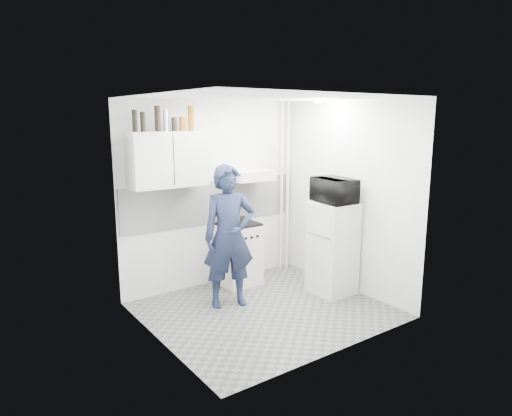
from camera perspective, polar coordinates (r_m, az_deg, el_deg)
floor at (r=5.85m, az=1.15°, el=-12.65°), size 2.80×2.80×0.00m
ceiling at (r=5.35m, az=1.27°, el=13.70°), size 2.80×2.80×0.00m
wall_back at (r=6.48m, az=-5.41°, el=1.70°), size 2.80×0.00×2.80m
wall_left at (r=4.77m, az=-12.41°, el=-2.01°), size 0.00×2.60×2.60m
wall_right at (r=6.38m, az=11.35°, el=1.37°), size 0.00×2.60×2.60m
person at (r=5.74m, az=-3.39°, el=-3.56°), size 0.76×0.61×1.81m
stove at (r=6.60m, az=-2.30°, el=-5.79°), size 0.55×0.55×0.87m
fridge at (r=6.28m, az=9.55°, el=-4.98°), size 0.53×0.53×1.26m
stove_top at (r=6.48m, az=-2.33°, el=-1.97°), size 0.52×0.52×0.03m
saucepan at (r=6.45m, az=-2.75°, el=-1.49°), size 0.16×0.16×0.09m
microwave at (r=6.11m, az=9.80°, el=2.18°), size 0.63×0.47×0.33m
bottle_a at (r=5.74m, az=-14.92°, el=10.49°), size 0.06×0.06×0.26m
bottle_b at (r=5.77m, az=-13.96°, el=10.41°), size 0.06×0.06×0.24m
bottle_c at (r=5.85m, az=-12.21°, el=10.86°), size 0.08×0.08×0.31m
bottle_d at (r=5.89m, az=-11.23°, el=10.69°), size 0.06×0.06×0.27m
canister_a at (r=5.94m, az=-10.19°, el=10.27°), size 0.07×0.07×0.17m
canister_b at (r=5.99m, az=-9.15°, el=10.33°), size 0.09×0.09×0.18m
bottle_e at (r=6.04m, az=-8.13°, el=11.04°), size 0.08×0.08×0.32m
upper_cabinet at (r=5.92m, az=-10.97°, el=6.00°), size 1.00×0.35×0.70m
range_hood at (r=6.47m, az=-0.88°, el=4.15°), size 0.60×0.50×0.14m
backsplash at (r=6.49m, az=-5.33°, el=0.81°), size 2.74×0.03×0.60m
pipe_a at (r=7.15m, az=3.96°, el=2.63°), size 0.05×0.05×2.60m
pipe_b at (r=7.08m, az=3.21°, el=2.55°), size 0.04×0.04×2.60m
ceiling_spot_fixture at (r=6.15m, az=7.80°, el=13.01°), size 0.10×0.10×0.02m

